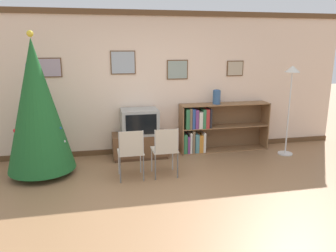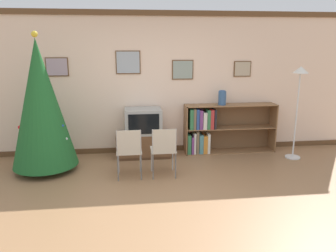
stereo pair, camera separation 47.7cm
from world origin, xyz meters
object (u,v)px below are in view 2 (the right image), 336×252
at_px(folding_chair_left, 129,150).
at_px(vase, 222,98).
at_px(christmas_tree, 41,104).
at_px(folding_chair_right, 164,149).
at_px(standing_lamp, 299,89).
at_px(bookshelf, 213,129).
at_px(television, 143,121).
at_px(tv_console, 144,145).

height_order(folding_chair_left, vase, vase).
distance_m(christmas_tree, folding_chair_right, 2.13).
relative_size(folding_chair_right, standing_lamp, 0.48).
height_order(folding_chair_right, bookshelf, bookshelf).
bearing_deg(christmas_tree, vase, 10.54).
distance_m(television, vase, 1.58).
bearing_deg(folding_chair_right, television, 104.48).
xyz_separation_m(christmas_tree, standing_lamp, (4.48, 0.10, 0.17)).
xyz_separation_m(folding_chair_right, standing_lamp, (2.53, 0.63, 0.84)).
distance_m(vase, standing_lamp, 1.38).
relative_size(tv_console, bookshelf, 0.57).
relative_size(folding_chair_left, bookshelf, 0.46).
bearing_deg(bookshelf, television, -176.47).
bearing_deg(folding_chair_left, tv_console, 75.55).
distance_m(bookshelf, standing_lamp, 1.73).
distance_m(christmas_tree, tv_console, 1.98).
bearing_deg(vase, folding_chair_right, -138.00).
height_order(television, folding_chair_right, television).
bearing_deg(folding_chair_right, tv_console, 104.45).
distance_m(christmas_tree, folding_chair_left, 1.64).
distance_m(tv_console, television, 0.46).
distance_m(folding_chair_right, bookshelf, 1.59).
relative_size(television, folding_chair_left, 0.83).
bearing_deg(folding_chair_right, standing_lamp, 14.03).
bearing_deg(standing_lamp, christmas_tree, -178.71).
bearing_deg(vase, television, -177.49).
bearing_deg(tv_console, television, -90.00).
height_order(television, bookshelf, bookshelf).
bearing_deg(standing_lamp, vase, 158.72).
xyz_separation_m(folding_chair_left, folding_chair_right, (0.55, 0.00, 0.00)).
height_order(tv_console, bookshelf, bookshelf).
bearing_deg(folding_chair_left, television, 75.52).
relative_size(christmas_tree, bookshelf, 1.28).
bearing_deg(bookshelf, standing_lamp, -19.90).
distance_m(tv_console, vase, 1.76).
relative_size(television, vase, 2.43).
relative_size(television, standing_lamp, 0.40).
height_order(christmas_tree, folding_chair_left, christmas_tree).
distance_m(tv_console, folding_chair_right, 1.12).
xyz_separation_m(folding_chair_right, vase, (1.25, 1.13, 0.63)).
distance_m(christmas_tree, standing_lamp, 4.48).
distance_m(television, bookshelf, 1.40).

